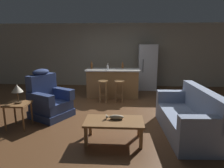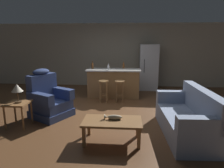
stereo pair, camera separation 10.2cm
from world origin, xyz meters
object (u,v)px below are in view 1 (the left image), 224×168
at_px(recliner_near_lamp, 49,100).
at_px(bar_stool_right, 119,87).
at_px(fish_figurine, 115,117).
at_px(bottle_wine_dark, 123,66).
at_px(bar_stool_left, 103,87).
at_px(refrigerator, 147,67).
at_px(bottle_short_amber, 92,66).
at_px(coffee_table, 114,123).
at_px(table_lamp, 17,89).
at_px(couch, 189,118).
at_px(kitchen_island, 113,83).
at_px(end_table, 18,107).
at_px(bottle_tall_green, 108,68).

relative_size(recliner_near_lamp, bar_stool_right, 1.76).
height_order(fish_figurine, bottle_wine_dark, bottle_wine_dark).
height_order(bar_stool_left, refrigerator, refrigerator).
bearing_deg(recliner_near_lamp, bottle_short_amber, 98.33).
xyz_separation_m(coffee_table, refrigerator, (1.08, 4.36, 0.52)).
bearing_deg(refrigerator, coffee_table, -103.93).
bearing_deg(table_lamp, bottle_wine_dark, 52.81).
xyz_separation_m(couch, bar_stool_right, (-1.48, 2.12, 0.13)).
height_order(couch, refrigerator, refrigerator).
relative_size(table_lamp, bottle_wine_dark, 1.78).
height_order(coffee_table, kitchen_island, kitchen_island).
xyz_separation_m(couch, end_table, (-3.64, 0.09, 0.12)).
xyz_separation_m(end_table, refrigerator, (3.20, 3.86, 0.42)).
bearing_deg(table_lamp, bar_stool_right, 43.71).
bearing_deg(end_table, bottle_short_amber, 66.88).
relative_size(end_table, bottle_tall_green, 2.55).
relative_size(table_lamp, bottle_tall_green, 1.86).
distance_m(coffee_table, kitchen_island, 3.17).
xyz_separation_m(bar_stool_right, bottle_short_amber, (-0.97, 0.74, 0.58)).
relative_size(end_table, table_lamp, 1.37).
bearing_deg(bottle_wine_dark, bar_stool_left, -123.81).
distance_m(coffee_table, bottle_wine_dark, 3.49).
relative_size(bar_stool_left, bottle_wine_dark, 2.94).
distance_m(kitchen_island, bar_stool_left, 0.69).
bearing_deg(kitchen_island, bar_stool_right, -69.53).
bearing_deg(bottle_tall_green, recliner_near_lamp, -127.95).
distance_m(couch, table_lamp, 3.65).
bearing_deg(refrigerator, bar_stool_right, -119.79).
height_order(couch, recliner_near_lamp, recliner_near_lamp).
relative_size(fish_figurine, refrigerator, 0.19).
relative_size(couch, kitchen_island, 1.07).
distance_m(refrigerator, bottle_wine_dark, 1.35).
relative_size(table_lamp, kitchen_island, 0.23).
relative_size(kitchen_island, bottle_wine_dark, 7.80).
height_order(coffee_table, bar_stool_left, bar_stool_left).
bearing_deg(table_lamp, bar_stool_left, 51.41).
relative_size(bar_stool_left, refrigerator, 0.39).
height_order(coffee_table, table_lamp, table_lamp).
bearing_deg(coffee_table, kitchen_island, 93.64).
relative_size(fish_figurine, table_lamp, 0.83).
bearing_deg(couch, bottle_wine_dark, -67.51).
xyz_separation_m(couch, recliner_near_lamp, (-3.22, 0.78, 0.08)).
xyz_separation_m(coffee_table, kitchen_island, (-0.20, 3.16, 0.11)).
distance_m(kitchen_island, bottle_wine_dark, 0.70).
bearing_deg(end_table, refrigerator, 50.28).
xyz_separation_m(bottle_tall_green, bottle_wine_dark, (0.48, 0.50, 0.00)).
distance_m(couch, refrigerator, 4.01).
relative_size(fish_figurine, bar_stool_right, 0.50).
bearing_deg(end_table, bottle_wine_dark, 52.39).
distance_m(bar_stool_right, bottle_tall_green, 0.79).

